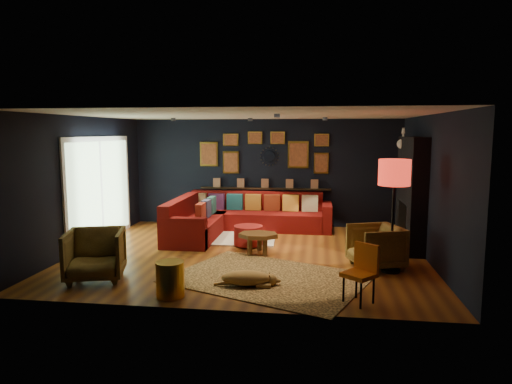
# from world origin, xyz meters

# --- Properties ---
(floor) EXTENTS (6.50, 6.50, 0.00)m
(floor) POSITION_xyz_m (0.00, 0.00, 0.00)
(floor) COLOR brown
(floor) RESTS_ON ground
(room_walls) EXTENTS (6.50, 6.50, 6.50)m
(room_walls) POSITION_xyz_m (0.00, 0.00, 1.59)
(room_walls) COLOR black
(room_walls) RESTS_ON ground
(sectional) EXTENTS (3.41, 2.69, 0.86)m
(sectional) POSITION_xyz_m (-0.61, 1.81, 0.32)
(sectional) COLOR #671107
(sectional) RESTS_ON ground
(ledge) EXTENTS (3.20, 0.12, 0.04)m
(ledge) POSITION_xyz_m (0.00, 2.68, 0.92)
(ledge) COLOR black
(ledge) RESTS_ON room_walls
(gallery_wall) EXTENTS (3.15, 0.04, 1.02)m
(gallery_wall) POSITION_xyz_m (-0.01, 2.72, 1.81)
(gallery_wall) COLOR gold
(gallery_wall) RESTS_ON room_walls
(sunburst_mirror) EXTENTS (0.47, 0.16, 0.47)m
(sunburst_mirror) POSITION_xyz_m (0.10, 2.72, 1.70)
(sunburst_mirror) COLOR silver
(sunburst_mirror) RESTS_ON room_walls
(fireplace) EXTENTS (0.31, 1.60, 2.20)m
(fireplace) POSITION_xyz_m (3.09, 0.90, 1.02)
(fireplace) COLOR black
(fireplace) RESTS_ON ground
(deer_head) EXTENTS (0.50, 0.28, 0.45)m
(deer_head) POSITION_xyz_m (3.14, 1.40, 2.05)
(deer_head) COLOR white
(deer_head) RESTS_ON fireplace
(sliding_door) EXTENTS (0.06, 2.80, 2.20)m
(sliding_door) POSITION_xyz_m (-3.22, 0.60, 1.10)
(sliding_door) COLOR white
(sliding_door) RESTS_ON ground
(ceiling_spots) EXTENTS (3.30, 2.50, 0.06)m
(ceiling_spots) POSITION_xyz_m (-0.00, 0.80, 2.56)
(ceiling_spots) COLOR black
(ceiling_spots) RESTS_ON room_walls
(shag_rug) EXTENTS (2.26, 1.69, 0.03)m
(shag_rug) POSITION_xyz_m (-0.71, 1.30, 0.01)
(shag_rug) COLOR white
(shag_rug) RESTS_ON ground
(leopard_rug) EXTENTS (3.46, 3.01, 0.02)m
(leopard_rug) POSITION_xyz_m (0.53, -1.39, 0.01)
(leopard_rug) COLOR tan
(leopard_rug) RESTS_ON ground
(coffee_table) EXTENTS (0.78, 0.59, 0.38)m
(coffee_table) POSITION_xyz_m (0.19, -0.01, 0.33)
(coffee_table) COLOR #56371B
(coffee_table) RESTS_ON shag_rug
(pouf) EXTENTS (0.59, 0.59, 0.38)m
(pouf) POSITION_xyz_m (-0.10, 0.63, 0.22)
(pouf) COLOR maroon
(pouf) RESTS_ON shag_rug
(armchair_left) EXTENTS (1.04, 1.00, 0.87)m
(armchair_left) POSITION_xyz_m (-2.14, -1.79, 0.44)
(armchair_left) COLOR #B68F38
(armchair_left) RESTS_ON ground
(armchair_right) EXTENTS (0.95, 0.98, 0.80)m
(armchair_right) POSITION_xyz_m (2.27, -0.55, 0.40)
(armchair_right) COLOR #B68F38
(armchair_right) RESTS_ON ground
(gold_stool) EXTENTS (0.40, 0.40, 0.50)m
(gold_stool) POSITION_xyz_m (-0.75, -2.35, 0.25)
(gold_stool) COLOR gold
(gold_stool) RESTS_ON ground
(orange_chair) EXTENTS (0.53, 0.53, 0.80)m
(orange_chair) POSITION_xyz_m (1.89, -2.20, 0.47)
(orange_chair) COLOR black
(orange_chair) RESTS_ON ground
(floor_lamp) EXTENTS (0.51, 0.51, 1.86)m
(floor_lamp) POSITION_xyz_m (2.50, -0.75, 1.58)
(floor_lamp) COLOR black
(floor_lamp) RESTS_ON ground
(dog) EXTENTS (1.05, 0.59, 0.32)m
(dog) POSITION_xyz_m (0.24, -1.80, 0.18)
(dog) COLOR #A57D3E
(dog) RESTS_ON leopard_rug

